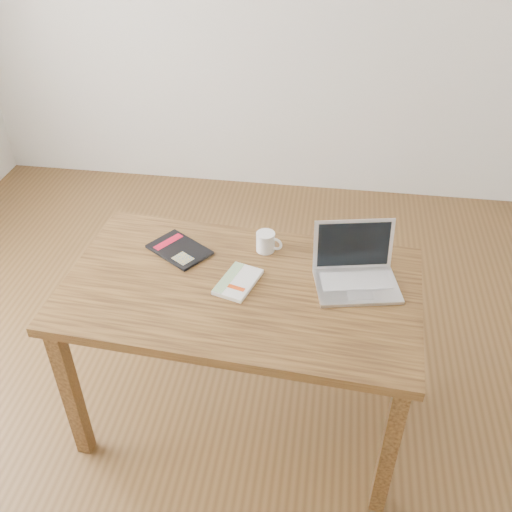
# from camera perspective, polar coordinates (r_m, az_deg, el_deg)

# --- Properties ---
(room) EXTENTS (4.04, 4.04, 2.70)m
(room) POSITION_cam_1_polar(r_m,az_deg,el_deg) (1.97, -8.57, 13.18)
(room) COLOR brown
(room) RESTS_ON ground
(desk) EXTENTS (1.39, 0.86, 0.75)m
(desk) POSITION_cam_1_polar(r_m,az_deg,el_deg) (2.22, -1.51, -4.73)
(desk) COLOR #543719
(desk) RESTS_ON ground
(white_guidebook) EXTENTS (0.18, 0.23, 0.02)m
(white_guidebook) POSITION_cam_1_polar(r_m,az_deg,el_deg) (2.17, -1.82, -2.60)
(white_guidebook) COLOR silver
(white_guidebook) RESTS_ON desk
(black_guidebook) EXTENTS (0.29, 0.27, 0.01)m
(black_guidebook) POSITION_cam_1_polar(r_m,az_deg,el_deg) (2.35, -7.69, 0.64)
(black_guidebook) COLOR black
(black_guidebook) RESTS_ON desk
(laptop) EXTENTS (0.35, 0.31, 0.22)m
(laptop) POSITION_cam_1_polar(r_m,az_deg,el_deg) (2.19, 9.93, -1.44)
(laptop) COLOR silver
(laptop) RESTS_ON desk
(coffee_mug) EXTENTS (0.11, 0.08, 0.08)m
(coffee_mug) POSITION_cam_1_polar(r_m,az_deg,el_deg) (2.31, 1.02, 1.46)
(coffee_mug) COLOR white
(coffee_mug) RESTS_ON desk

